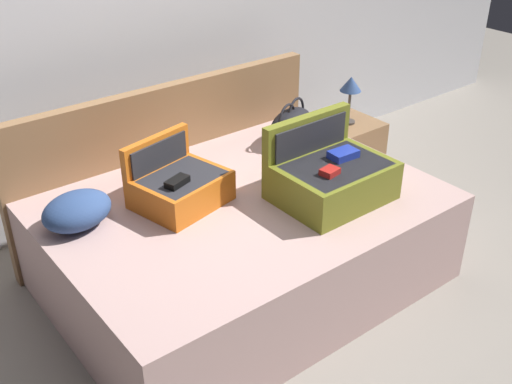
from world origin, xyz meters
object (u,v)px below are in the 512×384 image
object	(u,v)px
table_lamp	(351,87)
pillow_near_headboard	(77,211)
bed	(244,242)
hard_case_medium	(179,185)
nightstand	(345,153)
hard_case_large	(331,176)
duffel_bag	(291,125)

from	to	relation	value
table_lamp	pillow_near_headboard	bearing A→B (deg)	-174.83
bed	table_lamp	bearing A→B (deg)	20.81
pillow_near_headboard	hard_case_medium	bearing A→B (deg)	-13.06
pillow_near_headboard	nightstand	size ratio (longest dim) A/B	0.76
pillow_near_headboard	table_lamp	size ratio (longest dim) A/B	1.06
bed	nightstand	distance (m)	1.41
pillow_near_headboard	nightstand	distance (m)	2.17
hard_case_large	table_lamp	distance (m)	1.21
hard_case_medium	table_lamp	xyz separation A→B (m)	(1.60, 0.31, 0.10)
hard_case_large	duffel_bag	world-z (taller)	hard_case_large
hard_case_medium	nightstand	distance (m)	1.68
bed	table_lamp	world-z (taller)	table_lamp
bed	nightstand	size ratio (longest dim) A/B	4.28
hard_case_large	pillow_near_headboard	size ratio (longest dim) A/B	1.63
nightstand	bed	bearing A→B (deg)	-159.19
bed	hard_case_large	distance (m)	0.63
bed	hard_case_medium	distance (m)	0.51
hard_case_large	nightstand	xyz separation A→B (m)	(0.93, 0.77, -0.44)
nightstand	hard_case_medium	bearing A→B (deg)	-168.90
hard_case_medium	pillow_near_headboard	world-z (taller)	hard_case_medium
hard_case_medium	pillow_near_headboard	size ratio (longest dim) A/B	1.44
pillow_near_headboard	table_lamp	xyz separation A→B (m)	(2.13, 0.19, 0.12)
bed	table_lamp	distance (m)	1.49
bed	table_lamp	xyz separation A→B (m)	(1.32, 0.50, 0.48)
hard_case_large	hard_case_medium	distance (m)	0.81
table_lamp	bed	bearing A→B (deg)	-159.19
hard_case_large	pillow_near_headboard	xyz separation A→B (m)	(-1.20, 0.58, -0.05)
hard_case_large	duffel_bag	xyz separation A→B (m)	(0.31, 0.69, -0.02)
bed	hard_case_large	xyz separation A→B (m)	(0.39, -0.27, 0.41)
bed	duffel_bag	bearing A→B (deg)	30.93
hard_case_large	pillow_near_headboard	world-z (taller)	hard_case_large
duffel_bag	pillow_near_headboard	world-z (taller)	duffel_bag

